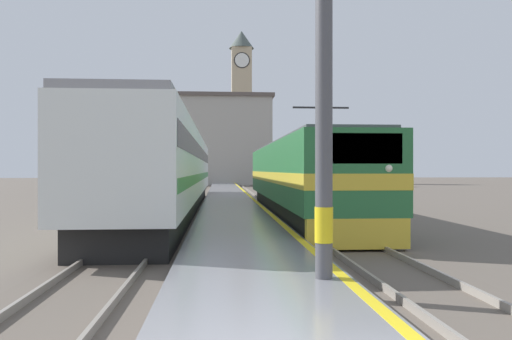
{
  "coord_description": "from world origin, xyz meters",
  "views": [
    {
      "loc": [
        -0.68,
        -4.07,
        2.18
      ],
      "look_at": [
        1.37,
        23.66,
        2.16
      ],
      "focal_mm": 35.0,
      "sensor_mm": 36.0,
      "label": 1
    }
  ],
  "objects_px": {
    "locomotive_train": "(299,178)",
    "clock_tower": "(241,103)",
    "catenary_mast": "(327,27)",
    "passenger_train": "(173,169)"
  },
  "relations": [
    {
      "from": "catenary_mast",
      "to": "clock_tower",
      "type": "distance_m",
      "value": 73.41
    },
    {
      "from": "passenger_train",
      "to": "locomotive_train",
      "type": "bearing_deg",
      "value": -31.5
    },
    {
      "from": "locomotive_train",
      "to": "passenger_train",
      "type": "xyz_separation_m",
      "value": [
        -6.02,
        3.69,
        0.43
      ]
    },
    {
      "from": "passenger_train",
      "to": "clock_tower",
      "type": "bearing_deg",
      "value": 83.75
    },
    {
      "from": "locomotive_train",
      "to": "catenary_mast",
      "type": "distance_m",
      "value": 14.64
    },
    {
      "from": "passenger_train",
      "to": "catenary_mast",
      "type": "xyz_separation_m",
      "value": [
        4.18,
        -17.94,
        2.37
      ]
    },
    {
      "from": "clock_tower",
      "to": "locomotive_train",
      "type": "bearing_deg",
      "value": -90.0
    },
    {
      "from": "locomotive_train",
      "to": "catenary_mast",
      "type": "xyz_separation_m",
      "value": [
        -1.84,
        -14.26,
        2.8
      ]
    },
    {
      "from": "catenary_mast",
      "to": "clock_tower",
      "type": "xyz_separation_m",
      "value": [
        1.83,
        72.89,
        8.52
      ]
    },
    {
      "from": "locomotive_train",
      "to": "clock_tower",
      "type": "bearing_deg",
      "value": 90.0
    }
  ]
}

